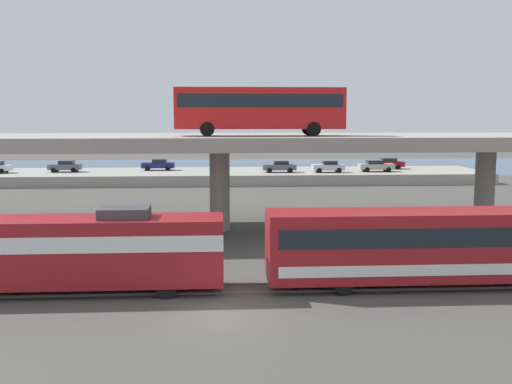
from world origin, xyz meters
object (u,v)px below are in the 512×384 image
Objects in this scene: train_locomotive at (59,249)px; parked_car_2 at (65,166)px; transit_bus_on_overpass at (259,107)px; parked_car_4 at (328,166)px; parked_car_6 at (387,163)px; parked_car_1 at (376,166)px; parked_car_5 at (158,164)px; parked_car_0 at (280,166)px; train_coach_lead at (468,244)px.

parked_car_2 is at bearing -76.76° from train_locomotive.
transit_bus_on_overpass is 36.60m from parked_car_4.
parked_car_2 is at bearing 2.65° from parked_car_6.
transit_bus_on_overpass is 2.95× the size of parked_car_2.
train_locomotive is 3.40× the size of parked_car_6.
parked_car_5 is (-28.58, 3.87, -0.00)m from parked_car_1.
train_locomotive reaches higher than parked_car_2.
transit_bus_on_overpass is 2.76× the size of parked_car_5.
parked_car_6 is at bearing -164.68° from parked_car_0.
parked_car_2 is (-22.70, 36.69, -7.09)m from transit_bus_on_overpass.
parked_car_6 is (20.33, 38.69, -7.09)m from transit_bus_on_overpass.
train_coach_lead reaches higher than parked_car_0.
parked_car_5 is 0.96× the size of parked_car_6.
train_locomotive is 3.40× the size of parked_car_1.
parked_car_2 is 43.07m from parked_car_6.
parked_car_1 is 40.45m from parked_car_2.
transit_bus_on_overpass is 40.68m from parked_car_5.
parked_car_5 is (-10.88, 38.55, -7.09)m from transit_bus_on_overpass.
train_locomotive is 3.79× the size of parked_car_2.
transit_bus_on_overpass is 2.65× the size of parked_car_6.
parked_car_4 is at bearing 27.11° from parked_car_6.
parked_car_6 is (2.63, 4.00, -0.00)m from parked_car_1.
parked_car_5 is at bearing -68.83° from train_coach_lead.
transit_bus_on_overpass is 2.65× the size of parked_car_1.
parked_car_1 is at bearing -179.16° from parked_car_0.
parked_car_1 is (12.66, 0.18, 0.00)m from parked_car_0.
parked_car_1 is at bearing -120.12° from train_locomotive.
parked_car_0 is 6.30m from parked_car_4.
train_locomotive is at bearing -120.12° from parked_car_1.
parked_car_5 is at bearing 0.24° from parked_car_6.
train_locomotive is 61.39m from parked_car_6.
train_locomotive is 52.83m from parked_car_5.
train_locomotive is 3.55× the size of parked_car_5.
train_coach_lead is at bearing -99.41° from parked_car_1.
train_locomotive is 3.78× the size of parked_car_4.
parked_car_5 is (-22.20, 4.48, 0.00)m from parked_car_4.
parked_car_2 and parked_car_6 have the same top height.
parked_car_4 is at bearing 176.15° from parked_car_0.
transit_bus_on_overpass reaches higher than parked_car_2.
parked_car_2 is at bearing -4.40° from parked_car_4.
transit_bus_on_overpass is 43.73m from parked_car_2.
transit_bus_on_overpass reaches higher than parked_car_0.
parked_car_2 is 0.90× the size of parked_car_6.
transit_bus_on_overpass is (-9.58, 14.28, 7.04)m from train_coach_lead.
train_coach_lead is 1.70× the size of transit_bus_on_overpass.
train_locomotive is 3.58× the size of parked_car_0.
train_coach_lead is at bearing 122.35° from parked_car_2.
train_locomotive reaches higher than train_coach_lead.
transit_bus_on_overpass is at bearing -56.14° from train_coach_lead.
parked_car_4 and parked_car_5 have the same top height.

